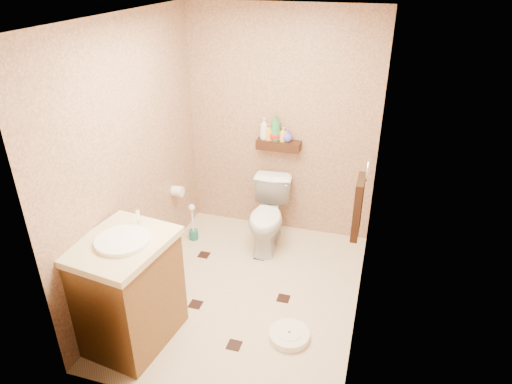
% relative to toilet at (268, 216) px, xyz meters
% --- Properties ---
extents(ground, '(2.50, 2.50, 0.00)m').
position_rel_toilet_xyz_m(ground, '(0.01, -0.83, -0.35)').
color(ground, beige).
rests_on(ground, ground).
extents(wall_back, '(2.00, 0.04, 2.40)m').
position_rel_toilet_xyz_m(wall_back, '(0.01, 0.42, 0.85)').
color(wall_back, tan).
rests_on(wall_back, ground).
extents(wall_front, '(2.00, 0.04, 2.40)m').
position_rel_toilet_xyz_m(wall_front, '(0.01, -2.08, 0.85)').
color(wall_front, tan).
rests_on(wall_front, ground).
extents(wall_left, '(0.04, 2.50, 2.40)m').
position_rel_toilet_xyz_m(wall_left, '(-0.99, -0.83, 0.85)').
color(wall_left, tan).
rests_on(wall_left, ground).
extents(wall_right, '(0.04, 2.50, 2.40)m').
position_rel_toilet_xyz_m(wall_right, '(1.01, -0.83, 0.85)').
color(wall_right, tan).
rests_on(wall_right, ground).
extents(ceiling, '(2.00, 2.50, 0.02)m').
position_rel_toilet_xyz_m(ceiling, '(0.01, -0.83, 2.05)').
color(ceiling, silver).
rests_on(ceiling, wall_back).
extents(wall_shelf, '(0.46, 0.14, 0.10)m').
position_rel_toilet_xyz_m(wall_shelf, '(0.01, 0.34, 0.67)').
color(wall_shelf, '#371A0F').
rests_on(wall_shelf, wall_back).
extents(floor_accents, '(1.25, 1.33, 0.01)m').
position_rel_toilet_xyz_m(floor_accents, '(0.02, -0.89, -0.35)').
color(floor_accents, black).
rests_on(floor_accents, ground).
extents(toilet, '(0.46, 0.73, 0.71)m').
position_rel_toilet_xyz_m(toilet, '(0.00, 0.00, 0.00)').
color(toilet, white).
rests_on(toilet, ground).
extents(vanity, '(0.71, 0.83, 1.06)m').
position_rel_toilet_xyz_m(vanity, '(-0.69, -1.60, 0.12)').
color(vanity, brown).
rests_on(vanity, ground).
extents(bathroom_scale, '(0.40, 0.40, 0.07)m').
position_rel_toilet_xyz_m(bathroom_scale, '(0.53, -1.27, -0.32)').
color(bathroom_scale, white).
rests_on(bathroom_scale, ground).
extents(toilet_brush, '(0.10, 0.10, 0.43)m').
position_rel_toilet_xyz_m(toilet_brush, '(-0.81, -0.13, -0.20)').
color(toilet_brush, '#1A695E').
rests_on(toilet_brush, ground).
extents(towel_ring, '(0.12, 0.30, 0.76)m').
position_rel_toilet_xyz_m(towel_ring, '(0.93, -0.58, 0.59)').
color(towel_ring, silver).
rests_on(towel_ring, wall_right).
extents(toilet_paper, '(0.12, 0.11, 0.12)m').
position_rel_toilet_xyz_m(toilet_paper, '(-0.93, -0.18, 0.25)').
color(toilet_paper, white).
rests_on(toilet_paper, wall_left).
extents(bottle_a, '(0.13, 0.13, 0.23)m').
position_rel_toilet_xyz_m(bottle_a, '(-0.14, 0.34, 0.83)').
color(bottle_a, silver).
rests_on(bottle_a, wall_shelf).
extents(bottle_b, '(0.10, 0.10, 0.17)m').
position_rel_toilet_xyz_m(bottle_b, '(-0.09, 0.34, 0.80)').
color(bottle_b, gold).
rests_on(bottle_b, wall_shelf).
extents(bottle_c, '(0.14, 0.14, 0.15)m').
position_rel_toilet_xyz_m(bottle_c, '(-0.03, 0.34, 0.79)').
color(bottle_c, red).
rests_on(bottle_c, wall_shelf).
extents(bottle_d, '(0.15, 0.15, 0.27)m').
position_rel_toilet_xyz_m(bottle_d, '(-0.02, 0.34, 0.85)').
color(bottle_d, '#2E8C4A').
rests_on(bottle_d, wall_shelf).
extents(bottle_e, '(0.09, 0.09, 0.15)m').
position_rel_toilet_xyz_m(bottle_e, '(0.06, 0.34, 0.79)').
color(bottle_e, '#FAC753').
rests_on(bottle_e, wall_shelf).
extents(bottle_f, '(0.14, 0.14, 0.13)m').
position_rel_toilet_xyz_m(bottle_f, '(0.10, 0.34, 0.78)').
color(bottle_f, '#4F4EC5').
rests_on(bottle_f, wall_shelf).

